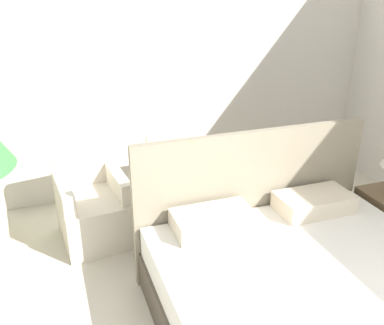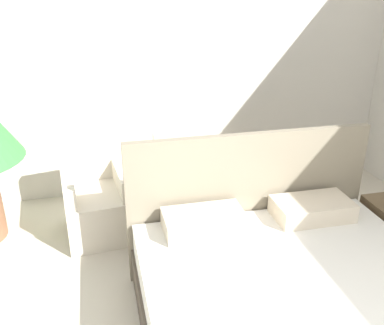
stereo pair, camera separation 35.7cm
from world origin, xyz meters
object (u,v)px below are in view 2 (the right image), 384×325
at_px(bed, 300,317).
at_px(armchair_near_window_left, 98,206).
at_px(armchair_near_window_right, 190,196).
at_px(side_table, 146,209).

height_order(bed, armchair_near_window_left, bed).
xyz_separation_m(bed, armchair_near_window_right, (-0.30, 1.75, -0.01)).
distance_m(armchair_near_window_right, side_table, 0.45).
bearing_deg(armchair_near_window_left, armchair_near_window_right, -5.55).
height_order(armchair_near_window_left, armchair_near_window_right, same).
xyz_separation_m(armchair_near_window_left, side_table, (0.44, -0.06, -0.06)).
xyz_separation_m(bed, side_table, (-0.74, 1.69, -0.07)).
relative_size(armchair_near_window_right, side_table, 1.89).
height_order(armchair_near_window_left, side_table, armchair_near_window_left).
relative_size(armchair_near_window_left, armchair_near_window_right, 1.00).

